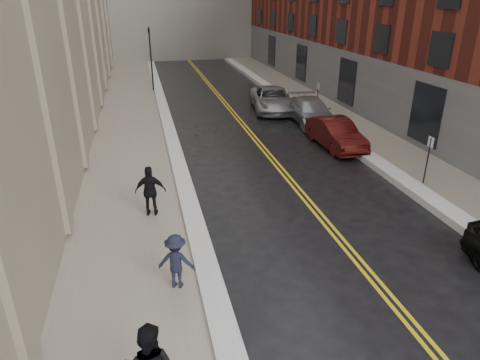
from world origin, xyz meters
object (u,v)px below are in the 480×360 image
car_silver_far (272,99)px  pedestrian_b (176,261)px  car_silver_near (311,111)px  pedestrian_c (151,191)px  car_maroon (336,134)px

car_silver_far → pedestrian_b: pedestrian_b is taller
car_silver_near → pedestrian_c: (-10.43, -10.51, 0.33)m
car_silver_near → pedestrian_b: (-9.92, -14.96, 0.18)m
pedestrian_c → pedestrian_b: bearing=103.7°
car_maroon → pedestrian_b: 13.99m
pedestrian_b → pedestrian_c: pedestrian_c is taller
car_maroon → pedestrian_c: pedestrian_c is taller
pedestrian_b → car_silver_far: bearing=-95.6°
car_silver_near → car_silver_far: (-1.48, 3.70, 0.03)m
car_silver_far → pedestrian_b: size_ratio=3.60×
car_silver_near → pedestrian_c: bearing=-129.6°
car_maroon → car_silver_near: 4.67m
pedestrian_c → car_silver_far: bearing=-115.0°
car_maroon → pedestrian_c: size_ratio=2.46×
car_maroon → pedestrian_c: 11.56m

